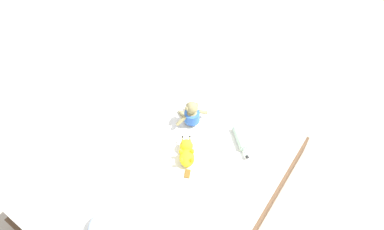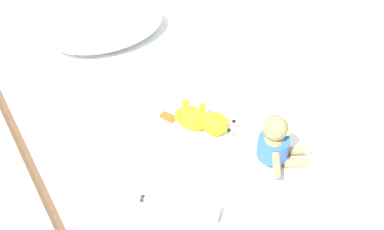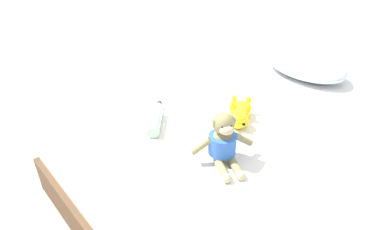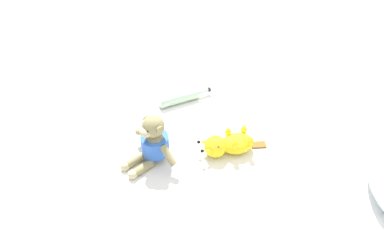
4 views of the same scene
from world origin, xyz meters
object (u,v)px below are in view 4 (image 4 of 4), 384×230
at_px(plush_monkey, 153,143).
at_px(plush_yellow_creature, 228,144).
at_px(bed, 240,199).
at_px(glass_bottle, 180,98).

relative_size(plush_monkey, plush_yellow_creature, 0.92).
bearing_deg(plush_monkey, bed, 102.64).
relative_size(plush_monkey, glass_bottle, 1.10).
distance_m(bed, plush_monkey, 0.50).
distance_m(plush_monkey, glass_bottle, 0.42).
height_order(bed, plush_monkey, plush_monkey).
bearing_deg(glass_bottle, plush_monkey, 8.17).
height_order(plush_monkey, glass_bottle, plush_monkey).
bearing_deg(plush_yellow_creature, bed, 53.56).
bearing_deg(plush_yellow_creature, glass_bottle, -125.70).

